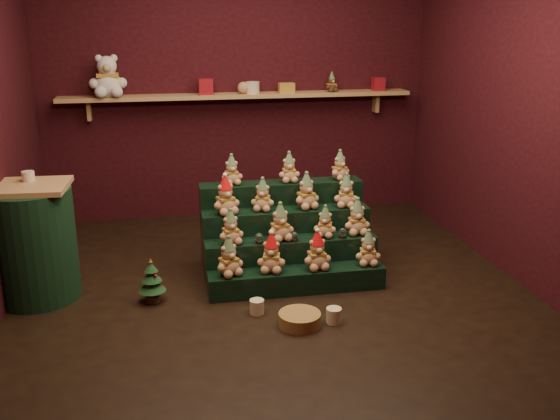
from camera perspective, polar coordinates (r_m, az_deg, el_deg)
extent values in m
plane|color=black|center=(5.06, -0.79, -7.00)|extent=(4.00, 4.00, 0.00)
cube|color=black|center=(6.67, -3.98, 11.44)|extent=(4.00, 0.10, 2.80)
cube|color=black|center=(2.70, 6.70, 2.47)|extent=(4.00, 0.10, 2.80)
cube|color=black|center=(5.40, 21.37, 8.89)|extent=(0.10, 4.00, 2.80)
cube|color=tan|center=(6.50, -3.77, 10.40)|extent=(3.60, 0.26, 0.04)
cube|color=tan|center=(6.58, -17.05, 8.71)|extent=(0.04, 0.12, 0.20)
cube|color=tan|center=(6.93, 8.75, 9.67)|extent=(0.04, 0.12, 0.20)
cube|color=black|center=(4.95, 1.55, -6.44)|extent=(1.40, 0.22, 0.18)
cube|color=black|center=(5.11, 1.03, -4.54)|extent=(1.40, 0.22, 0.36)
cube|color=black|center=(5.28, 0.55, -2.76)|extent=(1.40, 0.22, 0.54)
cube|color=black|center=(5.45, 0.10, -1.09)|extent=(1.40, 0.22, 0.72)
cylinder|color=black|center=(4.94, -1.92, -2.95)|extent=(0.06, 0.06, 0.02)
sphere|color=white|center=(4.93, -1.92, -2.49)|extent=(0.06, 0.06, 0.06)
cylinder|color=black|center=(4.99, 1.35, -2.75)|extent=(0.06, 0.06, 0.02)
sphere|color=white|center=(4.98, 1.35, -2.33)|extent=(0.06, 0.06, 0.06)
cylinder|color=black|center=(5.08, 5.73, -2.44)|extent=(0.06, 0.06, 0.02)
sphere|color=white|center=(5.07, 5.74, -1.99)|extent=(0.06, 0.06, 0.06)
cube|color=tan|center=(4.94, -22.17, 1.96)|extent=(0.62, 0.52, 0.04)
cylinder|color=black|center=(5.07, -21.59, -2.95)|extent=(0.63, 0.63, 0.86)
cylinder|color=beige|center=(5.02, -22.04, 2.88)|extent=(0.09, 0.09, 0.07)
cylinder|color=#432B17|center=(4.89, -11.54, -7.93)|extent=(0.10, 0.10, 0.05)
cone|color=#133519|center=(4.84, -11.63, -6.64)|extent=(0.21, 0.21, 0.10)
cone|color=#133519|center=(4.81, -11.68, -5.85)|extent=(0.16, 0.16, 0.09)
cone|color=#133519|center=(4.79, -11.73, -5.10)|extent=(0.10, 0.10, 0.07)
cone|color=gold|center=(4.77, -11.77, -4.52)|extent=(0.03, 0.03, 0.03)
cylinder|color=beige|center=(4.61, -2.12, -8.82)|extent=(0.11, 0.11, 0.11)
cylinder|color=beige|center=(4.49, 4.94, -9.58)|extent=(0.11, 0.11, 0.11)
cylinder|color=olive|center=(4.45, 1.81, -9.95)|extent=(0.37, 0.37, 0.09)
cube|color=#A41924|center=(6.44, -6.81, 11.15)|extent=(0.14, 0.14, 0.16)
cylinder|color=beige|center=(6.49, -2.52, 11.12)|extent=(0.14, 0.14, 0.12)
cube|color=#A41924|center=(6.82, 8.97, 11.32)|extent=(0.12, 0.12, 0.14)
sphere|color=tan|center=(6.48, -3.36, 11.10)|extent=(0.12, 0.12, 0.12)
cube|color=orange|center=(6.56, 0.61, 11.11)|extent=(0.16, 0.10, 0.10)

